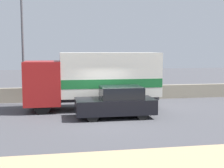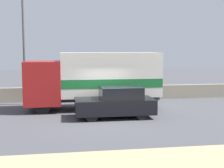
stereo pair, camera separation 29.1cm
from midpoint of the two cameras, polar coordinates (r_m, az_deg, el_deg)
ground_plane at (r=15.52m, az=-1.00°, el=-6.47°), size 80.00×80.00×0.00m
stone_wall_backdrop at (r=21.24m, az=-3.52°, el=-1.71°), size 60.00×0.35×0.95m
street_lamp at (r=19.91m, az=-16.48°, el=8.84°), size 0.56×0.28×7.69m
box_truck at (r=17.97m, az=-3.56°, el=1.06°), size 7.62×2.49×3.27m
car_hatchback at (r=15.79m, az=0.32°, el=-3.39°), size 3.98×1.78×1.58m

